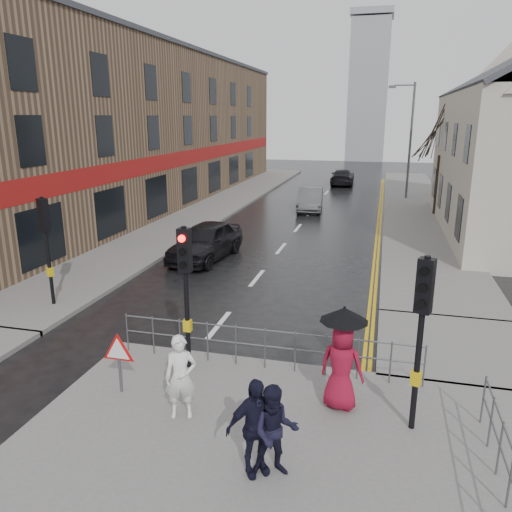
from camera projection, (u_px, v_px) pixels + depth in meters
The scene contains 23 objects.
ground at pixel (178, 375), 11.71m from camera, with size 120.00×120.00×0.00m, color black.
near_pavement at pixel (269, 504), 7.71m from camera, with size 10.00×9.00×0.14m, color #605E5B.
left_pavement at pixel (221, 203), 34.70m from camera, with size 4.00×44.00×0.14m, color #605E5B.
right_pavement at pixel (415, 206), 33.45m from camera, with size 4.00×40.00×0.14m, color #605E5B.
pavement_bridge_right at pixel (457, 347), 12.93m from camera, with size 4.00×4.20×0.14m, color #605E5B.
building_left_terrace at pixel (138, 129), 33.75m from camera, with size 8.00×42.00×10.00m, color #80634A.
church_tower at pixel (368, 92), 66.75m from camera, with size 5.00×5.00×18.00m, color #96999F.
traffic_signal_near_left at pixel (185, 273), 11.18m from camera, with size 0.28×0.27×3.40m.
traffic_signal_near_right at pixel (422, 314), 8.87m from camera, with size 0.34×0.33×3.40m.
traffic_signal_far_left at pixel (46, 232), 15.16m from camera, with size 0.34×0.33×3.40m.
guard_railing_front at pixel (265, 339), 11.57m from camera, with size 7.14×0.04×1.00m.
guard_railing_side at pixel (512, 468), 7.36m from camera, with size 0.04×4.54×1.00m.
warning_sign at pixel (118, 353), 10.49m from camera, with size 0.80×0.07×1.35m.
street_lamp at pixel (408, 133), 35.16m from camera, with size 1.83×0.25×8.00m.
tree_near at pixel (443, 129), 29.05m from camera, with size 2.40×2.40×6.58m.
tree_far at pixel (438, 137), 36.58m from camera, with size 2.40×2.40×5.64m.
pedestrian_a at pixel (181, 377), 9.65m from camera, with size 0.62×0.41×1.70m, color white.
pedestrian_b at pixel (275, 431), 8.05m from camera, with size 0.78×0.61×1.61m, color black.
pedestrian_with_umbrella at pixel (342, 355), 9.87m from camera, with size 0.99×0.96×2.16m.
pedestrian_d at pixel (255, 427), 8.09m from camera, with size 1.00×0.42×1.71m, color black.
car_parked at pixel (206, 241), 21.02m from camera, with size 1.85×4.61×1.57m, color black.
car_mid at pixel (310, 199), 32.04m from camera, with size 1.51×4.33×1.43m, color #4E5154.
car_far at pixel (342, 177), 43.95m from camera, with size 1.95×4.79×1.39m, color black.
Camera 1 is at (4.38, -9.74, 5.85)m, focal length 35.00 mm.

